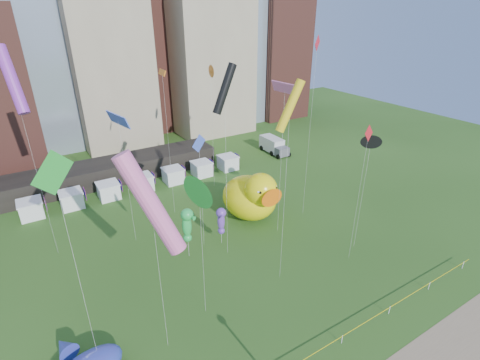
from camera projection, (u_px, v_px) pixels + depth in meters
skyline at (92, 30)px, 65.66m from camera, size 101.00×23.00×68.00m
pavilion at (99, 173)px, 56.65m from camera, size 38.00×6.00×3.20m
vendor_tents at (143, 183)px, 54.66m from camera, size 33.24×2.80×2.40m
big_duck at (252, 196)px, 46.46m from camera, size 6.81×9.15×7.05m
small_duck at (246, 197)px, 50.01m from camera, size 4.10×4.45×3.10m
seahorse_green at (187, 223)px, 38.48m from camera, size 1.78×1.99×6.09m
seahorse_purple at (221, 219)px, 41.21m from camera, size 1.49×1.68×4.76m
box_truck at (273, 145)px, 68.71m from camera, size 2.85×6.72×2.84m
kite_0 at (368, 139)px, 34.11m from camera, size 1.64×0.46×15.34m
kite_1 at (151, 205)px, 23.97m from camera, size 4.23×3.81×17.09m
kite_2 at (371, 142)px, 36.50m from camera, size 1.20×1.07×13.61m
kite_3 at (199, 192)px, 27.80m from camera, size 0.77×2.49×13.58m
kite_5 at (118, 120)px, 36.81m from camera, size 1.37×4.16×15.47m
kite_6 at (162, 75)px, 41.02m from camera, size 0.48×2.11×18.84m
kite_8 at (316, 55)px, 40.16m from camera, size 1.47×0.86×22.47m
kite_9 at (285, 89)px, 37.51m from camera, size 0.89×3.73×18.17m
kite_10 at (225, 89)px, 33.04m from camera, size 2.79×1.16×20.72m
kite_11 at (54, 178)px, 20.71m from camera, size 2.48×1.19×17.99m
kite_12 at (290, 106)px, 29.69m from camera, size 2.61×0.94×20.00m
kite_13 at (199, 147)px, 37.10m from camera, size 1.82×0.63×13.53m
kite_14 at (211, 72)px, 48.96m from camera, size 0.50×1.67×18.18m
kite_15 at (12, 80)px, 32.59m from camera, size 1.78×3.73×22.30m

